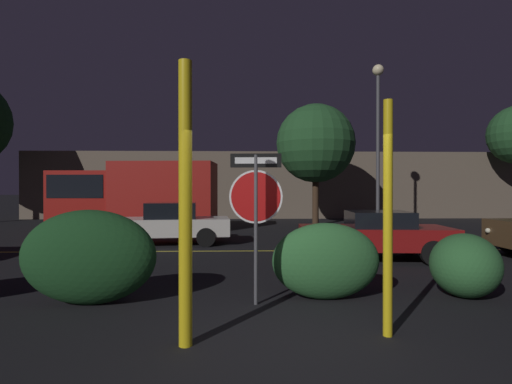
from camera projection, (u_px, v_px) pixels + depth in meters
ground_plane at (293, 345)px, 4.66m from camera, size 260.00×260.00×0.00m
road_center_stripe at (263, 251)px, 11.78m from camera, size 40.07×0.12×0.01m
stop_sign at (256, 198)px, 6.29m from camera, size 0.84×0.08×2.39m
yellow_pole_left at (185, 203)px, 4.63m from camera, size 0.16×0.16×3.31m
yellow_pole_right at (388, 218)px, 4.94m from camera, size 0.12×0.12×2.93m
hedge_bush_1 at (89, 257)px, 6.31m from camera, size 2.12×0.90×1.50m
hedge_bush_2 at (326, 261)px, 6.61m from camera, size 1.78×0.75×1.26m
hedge_bush_3 at (465, 265)px, 6.73m from camera, size 1.11×1.19×1.07m
passing_car_2 at (168, 223)px, 13.25m from camera, size 4.26×2.11×1.38m
passing_car_3 at (375, 234)px, 10.36m from camera, size 4.00×2.06×1.25m
delivery_truck at (133, 193)px, 17.50m from camera, size 7.13×2.71×3.00m
street_lamp at (378, 118)px, 17.97m from camera, size 0.51×0.51×7.45m
tree_2 at (316, 144)px, 20.15m from camera, size 3.96×3.96×6.12m
building_backdrop at (272, 185)px, 26.53m from camera, size 30.92×3.83×4.17m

